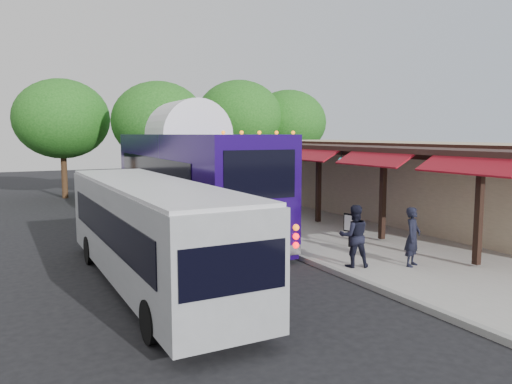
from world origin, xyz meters
TOP-DOWN VIEW (x-y plane):
  - ground at (0.00, 0.00)m, footprint 90.00×90.00m
  - sidewalk at (5.00, 4.00)m, footprint 10.00×40.00m
  - curb at (0.05, 4.00)m, footprint 0.20×40.00m
  - station_shelter at (8.38, 4.00)m, footprint 8.15×20.00m
  - coach_bus at (-1.45, 5.73)m, footprint 3.14×13.35m
  - city_bus at (-4.92, -0.94)m, footprint 2.33×10.24m
  - ped_a at (2.22, -3.05)m, footprint 0.75×0.65m
  - ped_b at (0.66, -2.33)m, footprint 1.07×0.97m
  - ped_c at (0.90, 9.22)m, footprint 1.21×0.96m
  - ped_d at (2.00, 8.96)m, footprint 1.34×0.87m
  - sign_board at (2.15, -0.24)m, footprint 0.17×0.51m
  - tree_left at (0.24, 15.32)m, footprint 5.50×5.50m
  - tree_mid at (7.02, 18.54)m, footprint 6.05×6.05m
  - tree_right at (11.19, 18.74)m, footprint 5.66×5.66m
  - tree_far at (-4.67, 19.31)m, footprint 5.72×5.72m

SIDE VIEW (x-z plane):
  - ground at x=0.00m, z-range 0.00..0.00m
  - sidewalk at x=5.00m, z-range 0.00..0.15m
  - curb at x=0.05m, z-range -0.01..0.15m
  - sign_board at x=2.15m, z-range 0.35..1.49m
  - ped_a at x=2.22m, z-range 0.15..1.87m
  - ped_b at x=0.66m, z-range 0.15..1.95m
  - ped_c at x=0.90m, z-range 0.15..2.07m
  - ped_d at x=2.00m, z-range 0.15..2.11m
  - city_bus at x=-4.92m, z-range 0.15..2.89m
  - station_shelter at x=8.38m, z-range 0.05..3.65m
  - coach_bus at x=-1.45m, z-range 0.16..4.40m
  - tree_left at x=0.24m, z-range 1.17..8.22m
  - tree_right at x=11.19m, z-range 1.21..8.46m
  - tree_far at x=-4.67m, z-range 1.22..8.55m
  - tree_mid at x=7.02m, z-range 1.29..9.03m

